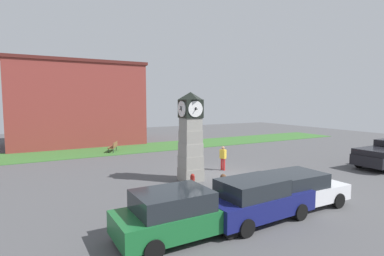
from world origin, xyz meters
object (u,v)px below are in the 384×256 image
at_px(bollard_mid_row, 223,185).
at_px(car_near_tower, 256,199).
at_px(clock_tower, 191,137).
at_px(car_navy_sedan, 179,214).
at_px(bench, 113,146).
at_px(car_by_building, 298,189).
at_px(bollard_near_tower, 192,185).
at_px(pedestrian_near_bench, 223,157).

bearing_deg(bollard_mid_row, car_near_tower, -99.46).
relative_size(clock_tower, car_navy_sedan, 1.13).
bearing_deg(bench, car_by_building, -78.72).
relative_size(clock_tower, car_by_building, 1.22).
height_order(car_navy_sedan, car_by_building, car_navy_sedan).
height_order(clock_tower, bollard_near_tower, clock_tower).
relative_size(clock_tower, bench, 3.04).
distance_m(car_by_building, bench, 18.03).
distance_m(bollard_mid_row, car_navy_sedan, 4.65).
xyz_separation_m(bollard_near_tower, pedestrian_near_bench, (4.35, 3.71, 0.36)).
relative_size(clock_tower, bollard_near_tower, 4.70).
bearing_deg(pedestrian_near_bench, bollard_near_tower, -139.54).
bearing_deg(pedestrian_near_bench, car_navy_sedan, -133.14).
xyz_separation_m(clock_tower, pedestrian_near_bench, (3.10, 1.22, -1.61)).
bearing_deg(bollard_near_tower, bollard_mid_row, -37.01).
relative_size(bollard_near_tower, car_near_tower, 0.24).
bearing_deg(bench, clock_tower, -82.81).
distance_m(bollard_near_tower, bollard_mid_row, 1.47).
xyz_separation_m(clock_tower, car_near_tower, (-0.57, -6.28, -1.68)).
height_order(clock_tower, bench, clock_tower).
bearing_deg(car_near_tower, bollard_near_tower, 100.31).
relative_size(car_by_building, bench, 2.50).
relative_size(clock_tower, bollard_mid_row, 4.52).
relative_size(bollard_mid_row, car_by_building, 0.27).
bearing_deg(pedestrian_near_bench, car_by_building, -98.26).
bearing_deg(bollard_mid_row, bench, 95.28).
height_order(car_by_building, bench, car_by_building).
bearing_deg(clock_tower, car_by_building, -71.07).
bearing_deg(car_by_building, clock_tower, 108.93).
height_order(car_navy_sedan, pedestrian_near_bench, car_navy_sedan).
bearing_deg(car_near_tower, bollard_mid_row, 80.54).
distance_m(car_navy_sedan, car_by_building, 5.86).
distance_m(car_near_tower, pedestrian_near_bench, 8.35).
height_order(bollard_near_tower, car_by_building, car_by_building).
bearing_deg(car_navy_sedan, bollard_mid_row, 36.63).
height_order(clock_tower, car_near_tower, clock_tower).
xyz_separation_m(bollard_mid_row, car_by_building, (2.13, -2.60, 0.21)).
bearing_deg(pedestrian_near_bench, bollard_mid_row, -124.66).
relative_size(car_near_tower, pedestrian_near_bench, 2.85).
height_order(bollard_mid_row, car_by_building, car_by_building).
bearing_deg(bollard_near_tower, car_by_building, -46.52).
xyz_separation_m(bollard_mid_row, bench, (-1.39, 15.08, -0.04)).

